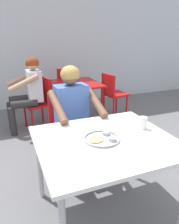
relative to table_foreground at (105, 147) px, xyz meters
name	(u,v)px	position (x,y,z in m)	size (l,w,h in m)	color
ground_plane	(98,219)	(-0.07, -0.03, -0.69)	(12.00, 12.00, 0.05)	slate
back_wall	(29,23)	(-0.07, 3.35, 1.03)	(12.00, 0.12, 3.40)	silver
table_foreground	(105,147)	(0.00, 0.00, 0.00)	(1.07, 0.95, 0.74)	white
thali_tray	(102,138)	(-0.03, 0.01, 0.08)	(0.29, 0.29, 0.03)	#B7BABF
drinking_cup	(143,123)	(0.39, 0.06, 0.13)	(0.07, 0.07, 0.11)	white
chair_foreground	(68,124)	(-0.04, 0.91, -0.16)	(0.43, 0.45, 0.88)	red
diner_foreground	(74,113)	(-0.04, 0.68, 0.06)	(0.51, 0.56, 1.21)	#3C3C3C
table_background_red	(76,88)	(0.46, 2.11, -0.04)	(0.79, 0.83, 0.71)	#B71414
chair_red_left	(41,99)	(-0.15, 2.13, -0.18)	(0.47, 0.47, 0.84)	#AE1214
chair_red_right	(113,92)	(1.14, 2.04, -0.17)	(0.45, 0.44, 0.84)	red
chair_red_far	(67,86)	(0.48, 2.72, -0.15)	(0.49, 0.48, 0.88)	red
patron_background	(28,88)	(-0.34, 2.10, 0.04)	(0.56, 0.50, 1.17)	#2C2C2C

